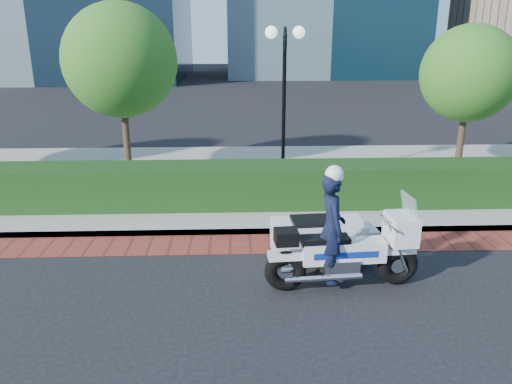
{
  "coord_description": "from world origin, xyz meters",
  "views": [
    {
      "loc": [
        -0.24,
        -8.05,
        4.26
      ],
      "look_at": [
        0.14,
        1.95,
        1.0
      ],
      "focal_mm": 35.0,
      "sensor_mm": 36.0,
      "label": 1
    }
  ],
  "objects_px": {
    "police_motorcycle": "(331,238)",
    "lamppost": "(284,82)",
    "tree_c": "(469,74)",
    "tree_b": "(120,61)"
  },
  "relations": [
    {
      "from": "lamppost",
      "to": "police_motorcycle",
      "type": "height_order",
      "value": "lamppost"
    },
    {
      "from": "police_motorcycle",
      "to": "tree_b",
      "type": "bearing_deg",
      "value": 122.72
    },
    {
      "from": "police_motorcycle",
      "to": "lamppost",
      "type": "bearing_deg",
      "value": 90.04
    },
    {
      "from": "tree_b",
      "to": "tree_c",
      "type": "bearing_deg",
      "value": -0.0
    },
    {
      "from": "tree_b",
      "to": "tree_c",
      "type": "distance_m",
      "value": 10.01
    },
    {
      "from": "lamppost",
      "to": "tree_c",
      "type": "xyz_separation_m",
      "value": [
        5.5,
        1.3,
        0.09
      ]
    },
    {
      "from": "tree_c",
      "to": "tree_b",
      "type": "bearing_deg",
      "value": 180.0
    },
    {
      "from": "lamppost",
      "to": "tree_c",
      "type": "relative_size",
      "value": 0.98
    },
    {
      "from": "tree_c",
      "to": "police_motorcycle",
      "type": "height_order",
      "value": "tree_c"
    },
    {
      "from": "lamppost",
      "to": "tree_c",
      "type": "distance_m",
      "value": 5.65
    }
  ]
}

